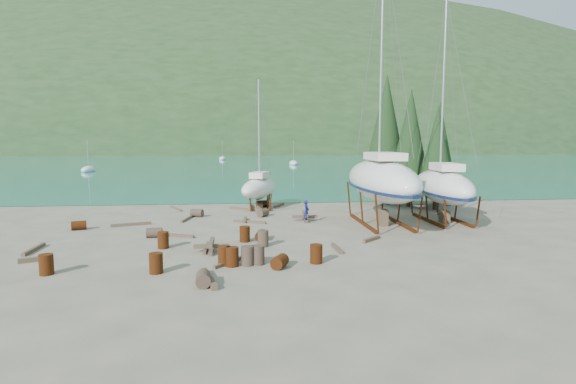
{
  "coord_description": "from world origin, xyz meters",
  "views": [
    {
      "loc": [
        -1.59,
        -25.18,
        5.63
      ],
      "look_at": [
        1.17,
        3.0,
        2.4
      ],
      "focal_mm": 28.0,
      "sensor_mm": 36.0,
      "label": 1
    }
  ],
  "objects": [
    {
      "name": "timber_16",
      "position": [
        -3.05,
        -7.39,
        0.11
      ],
      "size": [
        0.84,
        2.51,
        0.23
      ],
      "primitive_type": "cube",
      "rotation": [
        0.0,
        0.0,
        0.25
      ],
      "color": "brown",
      "rests_on": "ground"
    },
    {
      "name": "timber_7",
      "position": [
        3.15,
        -2.77,
        0.09
      ],
      "size": [
        0.27,
        1.83,
        0.17
      ],
      "primitive_type": "cube",
      "rotation": [
        0.0,
        0.0,
        0.05
      ],
      "color": "brown",
      "rests_on": "ground"
    },
    {
      "name": "ground",
      "position": [
        0.0,
        0.0,
        0.0
      ],
      "size": [
        600.0,
        600.0,
        0.0
      ],
      "primitive_type": "plane",
      "color": "#5E594A",
      "rests_on": "ground"
    },
    {
      "name": "far_house_left",
      "position": [
        -60.0,
        190.0,
        2.92
      ],
      "size": [
        6.6,
        5.6,
        5.6
      ],
      "color": "beige",
      "rests_on": "ground"
    },
    {
      "name": "drum_9",
      "position": [
        -5.13,
        8.32,
        0.29
      ],
      "size": [
        1.02,
        0.84,
        0.58
      ],
      "primitive_type": "cylinder",
      "rotation": [
        1.57,
        0.0,
        1.23
      ],
      "color": "#2D2823",
      "rests_on": "ground"
    },
    {
      "name": "drum_2",
      "position": [
        -12.09,
        4.06,
        0.29
      ],
      "size": [
        1.01,
        0.82,
        0.58
      ],
      "primitive_type": "cylinder",
      "rotation": [
        1.57,
        0.0,
        1.88
      ],
      "color": "#58270F",
      "rests_on": "ground"
    },
    {
      "name": "timber_5",
      "position": [
        -3.6,
        -1.97,
        0.08
      ],
      "size": [
        0.19,
        2.34,
        0.16
      ],
      "primitive_type": "cube",
      "rotation": [
        0.0,
        0.0,
        3.13
      ],
      "color": "brown",
      "rests_on": "ground"
    },
    {
      "name": "drum_17",
      "position": [
        -1.0,
        -5.08,
        0.44
      ],
      "size": [
        0.58,
        0.58,
        0.88
      ],
      "primitive_type": "cylinder",
      "color": "#2D2823",
      "rests_on": "ground"
    },
    {
      "name": "drum_6",
      "position": [
        -0.67,
        -0.1,
        0.29
      ],
      "size": [
        0.75,
        0.98,
        0.58
      ],
      "primitive_type": "cylinder",
      "rotation": [
        1.57,
        0.0,
        -0.2
      ],
      "color": "#58270F",
      "rests_on": "ground"
    },
    {
      "name": "large_sailboat_near",
      "position": [
        7.59,
        4.13,
        3.03
      ],
      "size": [
        3.62,
        11.97,
        18.79
      ],
      "rotation": [
        0.0,
        0.0,
        -0.01
      ],
      "color": "silver",
      "rests_on": "ground"
    },
    {
      "name": "large_sailboat_far",
      "position": [
        12.16,
        4.69,
        2.51
      ],
      "size": [
        3.93,
        9.97,
        15.37
      ],
      "rotation": [
        0.0,
        0.0,
        -0.12
      ],
      "color": "silver",
      "rests_on": "ground"
    },
    {
      "name": "timber_pile_fore",
      "position": [
        -3.29,
        -2.55,
        0.3
      ],
      "size": [
        1.8,
        1.8,
        0.6
      ],
      "color": "brown",
      "rests_on": "ground"
    },
    {
      "name": "drum_8",
      "position": [
        -5.88,
        -1.5,
        0.44
      ],
      "size": [
        0.58,
        0.58,
        0.88
      ],
      "primitive_type": "cylinder",
      "color": "#58270F",
      "rests_on": "ground"
    },
    {
      "name": "cypress_near_right",
      "position": [
        12.5,
        12.0,
        5.79
      ],
      "size": [
        3.6,
        3.6,
        10.0
      ],
      "color": "black",
      "rests_on": "ground"
    },
    {
      "name": "timber_10",
      "position": [
        -1.27,
        5.38,
        0.08
      ],
      "size": [
        2.26,
        1.13,
        0.16
      ],
      "primitive_type": "cube",
      "rotation": [
        0.0,
        0.0,
        1.15
      ],
      "color": "brown",
      "rests_on": "ground"
    },
    {
      "name": "timber_12",
      "position": [
        -5.7,
        1.36,
        0.08
      ],
      "size": [
        2.36,
        1.18,
        0.17
      ],
      "primitive_type": "cube",
      "rotation": [
        0.0,
        0.0,
        1.15
      ],
      "color": "brown",
      "rests_on": "ground"
    },
    {
      "name": "drum_11",
      "position": [
        -0.24,
        7.94,
        0.29
      ],
      "size": [
        0.98,
        1.05,
        0.58
      ],
      "primitive_type": "cylinder",
      "rotation": [
        1.57,
        0.0,
        2.53
      ],
      "color": "#2D2823",
      "rests_on": "ground"
    },
    {
      "name": "timber_0",
      "position": [
        -7.25,
        12.18,
        0.07
      ],
      "size": [
        1.35,
        2.55,
        0.14
      ],
      "primitive_type": "cube",
      "rotation": [
        0.0,
        0.0,
        0.46
      ],
      "color": "brown",
      "rests_on": "ground"
    },
    {
      "name": "worker",
      "position": [
        2.65,
        5.14,
        0.78
      ],
      "size": [
        0.56,
        0.67,
        1.57
      ],
      "primitive_type": "imported",
      "rotation": [
        0.0,
        0.0,
        1.19
      ],
      "color": "navy",
      "rests_on": "ground"
    },
    {
      "name": "drum_12",
      "position": [
        -0.07,
        -5.79,
        0.29
      ],
      "size": [
        0.9,
        1.04,
        0.58
      ],
      "primitive_type": "cylinder",
      "rotation": [
        1.57,
        0.0,
        2.7
      ],
      "color": "#58270F",
      "rests_on": "ground"
    },
    {
      "name": "timber_8",
      "position": [
        -1.57,
        6.14,
        0.09
      ],
      "size": [
        0.3,
        1.78,
        0.19
      ],
      "primitive_type": "cube",
      "rotation": [
        0.0,
        0.0,
        3.08
      ],
      "color": "brown",
      "rests_on": "ground"
    },
    {
      "name": "cypress_back_left",
      "position": [
        11.0,
        14.0,
        6.66
      ],
      "size": [
        4.14,
        4.14,
        11.5
      ],
      "color": "black",
      "rests_on": "ground"
    },
    {
      "name": "cypress_mid_right",
      "position": [
        14.0,
        10.0,
        4.92
      ],
      "size": [
        3.06,
        3.06,
        8.5
      ],
      "color": "black",
      "rests_on": "ground"
    },
    {
      "name": "moored_boat_mid",
      "position": [
        10.0,
        80.0,
        0.39
      ],
      "size": [
        2.0,
        5.0,
        6.05
      ],
      "color": "silver",
      "rests_on": "ground"
    },
    {
      "name": "drum_14",
      "position": [
        -1.6,
        -0.36,
        0.44
      ],
      "size": [
        0.58,
        0.58,
        0.88
      ],
      "primitive_type": "cylinder",
      "color": "#58270F",
      "rests_on": "ground"
    },
    {
      "name": "drum_13",
      "position": [
        -5.38,
        -6.05,
        0.44
      ],
      "size": [
        0.58,
        0.58,
        0.88
      ],
      "primitive_type": "cylinder",
      "color": "#58270F",
      "rests_on": "ground"
    },
    {
      "name": "moored_boat_left",
      "position": [
        -30.0,
        60.0,
        0.39
      ],
      "size": [
        2.0,
        5.0,
        6.05
      ],
      "color": "silver",
      "rests_on": "ground"
    },
    {
      "name": "timber_2",
      "position": [
        -9.14,
        5.18,
        0.09
      ],
      "size": [
        2.5,
        1.0,
        0.19
      ],
      "primitive_type": "cube",
      "rotation": [
        0.0,
        0.0,
        1.9
      ],
      "color": "brown",
      "rests_on": "ground"
    },
    {
      "name": "drum_4",
      "position": [
        -0.14,
        12.83,
        0.29
      ],
      "size": [
        0.98,
        0.75,
        0.58
      ],
      "primitive_type": "cylinder",
      "rotation": [
        1.57,
        0.0,
        1.78
      ],
      "color": "#58270F",
      "rests_on": "ground"
    },
    {
      "name": "drum_15",
      "position": [
        -6.87,
        1.26,
        0.29
      ],
      "size": [
        0.91,
        0.63,
        0.58
      ],
      "primitive_type": "cylinder",
      "rotation": [
        1.57,
        0.0,
        1.62
      ],
      "color": "#2D2823",
      "rests_on": "ground"
    },
    {
      "name": "drum_7",
      "position": [
        1.68,
        -5.15,
        0.44
      ],
      "size": [
        0.58,
        0.58,
        0.88
      ],
      "primitive_type": "cylinder",
      "color": "#58270F",
      "rests_on": "ground"
    },
    {
      "name": "drum_1",
      "position": [
        -3.23,
        -7.96,
        0.29
      ],
      "size": [
        0.65,
        0.92,
        0.58
      ],
      "primitive_type": "cylinder",
      "rotation": [
        1.57,
        0.0,
        3.22
      ],
      "color": "#2D2823",
      "rests_on": "ground"
    },
    {
      "name": "drum_0",
      "position": [
        -9.96,
        -5.8,
        0.44
      ],
      "size": [
        0.58,
        0.58,
        0.88
      ],
      "primitive_type": "cylinder",
      "color": "#58270F",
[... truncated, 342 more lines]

